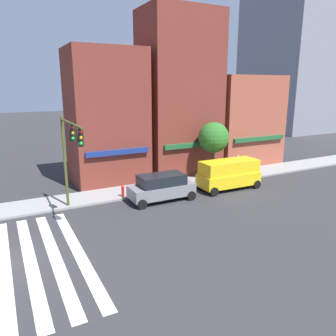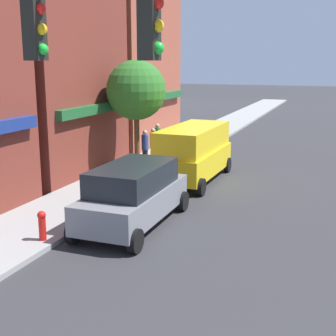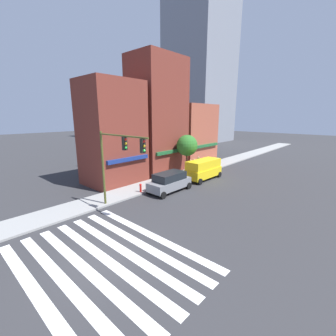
% 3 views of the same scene
% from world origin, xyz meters
% --- Properties ---
extents(ground_plane, '(200.00, 200.00, 0.00)m').
position_xyz_m(ground_plane, '(0.00, 0.00, 0.00)').
color(ground_plane, '#2D2D30').
extents(sidewalk_left, '(120.00, 3.00, 0.15)m').
position_xyz_m(sidewalk_left, '(0.00, 7.50, 0.07)').
color(sidewalk_left, gray).
rests_on(sidewalk_left, ground_plane).
extents(crosswalk_stripes, '(7.21, 10.80, 0.01)m').
position_xyz_m(crosswalk_stripes, '(-0.00, 0.00, 0.00)').
color(crosswalk_stripes, silver).
rests_on(crosswalk_stripes, ground_plane).
extents(storefront_row, '(21.41, 5.30, 14.62)m').
position_xyz_m(storefront_row, '(15.89, 11.50, 6.01)').
color(storefront_row, maroon).
rests_on(storefront_row, ground_plane).
extents(tower_distant, '(16.84, 14.99, 61.53)m').
position_xyz_m(tower_distant, '(51.22, 29.49, 30.77)').
color(tower_distant, gray).
rests_on(tower_distant, ground_plane).
extents(traffic_signal, '(0.32, 5.59, 6.22)m').
position_xyz_m(traffic_signal, '(4.15, 4.36, 4.55)').
color(traffic_signal, '#474C1E').
rests_on(traffic_signal, ground_plane).
extents(suv_grey, '(4.70, 2.12, 1.94)m').
position_xyz_m(suv_grey, '(10.44, 4.70, 1.03)').
color(suv_grey, slate).
rests_on(suv_grey, ground_plane).
extents(van_yellow, '(5.04, 2.22, 2.34)m').
position_xyz_m(van_yellow, '(16.45, 4.70, 1.29)').
color(van_yellow, yellow).
rests_on(van_yellow, ground_plane).
extents(pedestrian_green_top, '(0.32, 0.32, 1.77)m').
position_xyz_m(pedestrian_green_top, '(19.78, 7.68, 1.07)').
color(pedestrian_green_top, '#23232D').
rests_on(pedestrian_green_top, sidewalk_left).
extents(pedestrian_blue_shirt, '(0.32, 0.32, 1.77)m').
position_xyz_m(pedestrian_blue_shirt, '(17.42, 7.35, 1.07)').
color(pedestrian_blue_shirt, '#23232D').
rests_on(pedestrian_blue_shirt, sidewalk_left).
extents(pedestrian_red_jacket, '(0.32, 0.32, 1.77)m').
position_xyz_m(pedestrian_red_jacket, '(18.12, 7.22, 1.07)').
color(pedestrian_red_jacket, '#23232D').
rests_on(pedestrian_red_jacket, sidewalk_left).
extents(fire_hydrant, '(0.24, 0.24, 0.84)m').
position_xyz_m(fire_hydrant, '(8.09, 6.40, 0.61)').
color(fire_hydrant, red).
rests_on(fire_hydrant, sidewalk_left).
extents(street_tree, '(2.64, 2.64, 4.94)m').
position_xyz_m(street_tree, '(16.86, 7.50, 3.75)').
color(street_tree, brown).
rests_on(street_tree, sidewalk_left).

